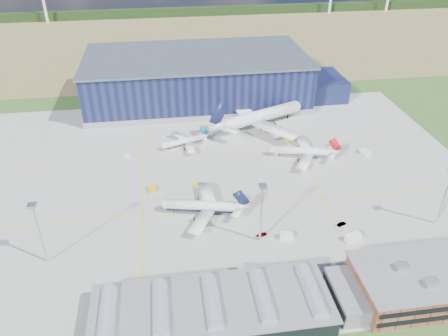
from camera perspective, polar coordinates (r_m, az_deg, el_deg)
ground at (r=173.94m, az=-0.65°, el=-3.25°), size 600.00×600.00×0.00m
apron at (r=182.11m, az=-1.07°, el=-1.44°), size 220.00×160.00×0.08m
farmland at (r=374.87m, az=-5.36°, el=16.42°), size 600.00×220.00×0.01m
treeline at (r=451.48m, az=-6.09°, el=19.60°), size 600.00×8.00×8.00m
hangar at (r=252.61m, az=-2.97°, el=11.44°), size 145.00×62.00×26.10m
ops_building at (r=145.23m, az=25.60°, el=-13.21°), size 46.00×23.00×10.90m
glass_concourse at (r=126.71m, az=0.13°, el=-17.84°), size 78.00×23.00×8.60m
light_mast_west at (r=145.73m, az=-23.21°, el=-6.77°), size 2.60×2.60×23.00m
light_mast_center at (r=142.54m, az=4.94°, el=-4.76°), size 2.60×2.60×23.00m
light_mast_east at (r=168.04m, az=27.13°, el=-2.34°), size 2.60×2.60×23.00m
airliner_navy at (r=160.37m, az=-3.02°, el=-4.36°), size 39.88×39.33×10.91m
airliner_red at (r=197.52m, az=10.16°, el=2.68°), size 39.10×38.60×10.49m
airliner_widebody at (r=221.08m, az=4.88°, el=7.55°), size 73.36×72.71×18.35m
airliner_regional at (r=204.99m, az=-5.37°, el=3.83°), size 31.09×30.76×8.02m
gse_tug_a at (r=176.98m, az=-9.40°, el=-2.72°), size 3.66×4.58×1.66m
gse_tug_b at (r=178.05m, az=-3.61°, el=-2.16°), size 3.12×3.22×1.17m
gse_van_a at (r=157.58m, az=16.49°, el=-8.63°), size 6.08×3.99×2.45m
gse_cart_a at (r=200.76m, az=6.96°, el=1.96°), size 2.33×3.09×1.21m
gse_van_b at (r=209.05m, az=18.02°, el=1.99°), size 3.95×5.66×2.37m
gse_tug_c at (r=213.03m, az=8.30°, el=3.78°), size 3.17×3.83×1.44m
gse_cart_b at (r=201.38m, az=-12.54°, el=1.51°), size 3.69×3.70×1.36m
gse_van_c at (r=153.46m, az=8.16°, el=-8.75°), size 4.89×3.10×2.18m
airstair at (r=138.31m, az=2.24°, el=-13.65°), size 2.12×5.17×3.29m
car_a at (r=153.69m, az=4.95°, el=-8.64°), size 4.10×2.78×1.30m
car_b at (r=163.12m, az=15.11°, el=-7.07°), size 3.72×2.46×1.16m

